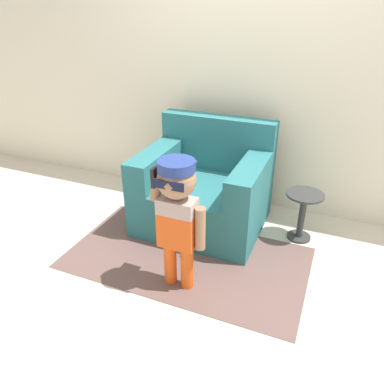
{
  "coord_description": "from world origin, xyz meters",
  "views": [
    {
      "loc": [
        0.82,
        -2.54,
        1.81
      ],
      "look_at": [
        -0.13,
        -0.25,
        0.53
      ],
      "focal_mm": 35.0,
      "sensor_mm": 36.0,
      "label": 1
    }
  ],
  "objects": [
    {
      "name": "ground_plane",
      "position": [
        0.0,
        0.0,
        0.0
      ],
      "size": [
        10.0,
        10.0,
        0.0
      ],
      "primitive_type": "plane",
      "color": "beige"
    },
    {
      "name": "wall_back",
      "position": [
        0.0,
        0.77,
        1.3
      ],
      "size": [
        10.0,
        0.05,
        2.6
      ],
      "color": "beige",
      "rests_on": "ground_plane"
    },
    {
      "name": "armchair",
      "position": [
        -0.2,
        0.2,
        0.32
      ],
      "size": [
        1.04,
        0.89,
        0.9
      ],
      "color": "#286B70",
      "rests_on": "ground_plane"
    },
    {
      "name": "person_child",
      "position": [
        -0.06,
        -0.66,
        0.63
      ],
      "size": [
        0.39,
        0.29,
        0.95
      ],
      "color": "#E05119",
      "rests_on": "ground_plane"
    },
    {
      "name": "side_table",
      "position": [
        0.64,
        0.27,
        0.26
      ],
      "size": [
        0.3,
        0.3,
        0.42
      ],
      "color": "#333333",
      "rests_on": "ground_plane"
    },
    {
      "name": "rug",
      "position": [
        -0.13,
        -0.36,
        0.0
      ],
      "size": [
        1.84,
        1.03,
        0.01
      ],
      "color": "brown",
      "rests_on": "ground_plane"
    }
  ]
}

